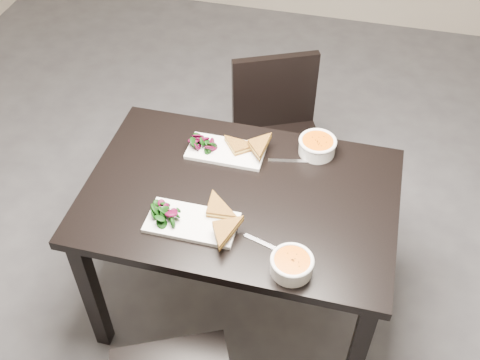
{
  "coord_description": "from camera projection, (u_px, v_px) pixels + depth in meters",
  "views": [
    {
      "loc": [
        0.39,
        -1.69,
        2.35
      ],
      "look_at": [
        0.02,
        -0.23,
        0.82
      ],
      "focal_mm": 42.76,
      "sensor_mm": 36.0,
      "label": 1
    }
  ],
  "objects": [
    {
      "name": "sandwich_far",
      "position": [
        240.0,
        150.0,
        2.3
      ],
      "size": [
        0.2,
        0.19,
        0.05
      ],
      "primitive_type": null,
      "rotation": [
        0.0,
        0.0,
        0.66
      ],
      "color": "olive",
      "rests_on": "plate_far"
    },
    {
      "name": "cutlery_near",
      "position": [
        267.0,
        245.0,
        2.01
      ],
      "size": [
        0.18,
        0.07,
        0.0
      ],
      "primitive_type": "cube",
      "rotation": [
        0.0,
        0.0,
        -0.29
      ],
      "color": "silver",
      "rests_on": "table"
    },
    {
      "name": "soup_bowl_near",
      "position": [
        292.0,
        264.0,
        1.91
      ],
      "size": [
        0.15,
        0.15,
        0.07
      ],
      "color": "white",
      "rests_on": "table"
    },
    {
      "name": "soup_bowl_far",
      "position": [
        317.0,
        145.0,
        2.32
      ],
      "size": [
        0.16,
        0.16,
        0.07
      ],
      "color": "white",
      "rests_on": "table"
    },
    {
      "name": "chair_far",
      "position": [
        278.0,
        132.0,
        2.85
      ],
      "size": [
        0.56,
        0.56,
        0.85
      ],
      "rotation": [
        0.0,
        0.0,
        0.43
      ],
      "color": "black",
      "rests_on": "ground"
    },
    {
      "name": "sandwich_near",
      "position": [
        210.0,
        217.0,
        2.05
      ],
      "size": [
        0.17,
        0.13,
        0.05
      ],
      "primitive_type": null,
      "rotation": [
        0.0,
        0.0,
        0.07
      ],
      "color": "olive",
      "rests_on": "plate_near"
    },
    {
      "name": "cutlery_far",
      "position": [
        290.0,
        161.0,
        2.31
      ],
      "size": [
        0.18,
        0.05,
        0.0
      ],
      "primitive_type": "cube",
      "rotation": [
        0.0,
        0.0,
        0.2
      ],
      "color": "silver",
      "rests_on": "table"
    },
    {
      "name": "plate_near",
      "position": [
        192.0,
        223.0,
        2.07
      ],
      "size": [
        0.33,
        0.17,
        0.02
      ],
      "primitive_type": "cube",
      "color": "white",
      "rests_on": "table"
    },
    {
      "name": "plate_far",
      "position": [
        226.0,
        151.0,
        2.34
      ],
      "size": [
        0.31,
        0.16,
        0.02
      ],
      "primitive_type": "cube",
      "color": "white",
      "rests_on": "table"
    },
    {
      "name": "ground",
      "position": [
        247.0,
        261.0,
        2.89
      ],
      "size": [
        5.0,
        5.0,
        0.0
      ],
      "primitive_type": "plane",
      "color": "#47474C",
      "rests_on": "ground"
    },
    {
      "name": "table",
      "position": [
        240.0,
        210.0,
        2.26
      ],
      "size": [
        1.2,
        0.8,
        0.75
      ],
      "color": "black",
      "rests_on": "ground"
    },
    {
      "name": "salad_far",
      "position": [
        202.0,
        142.0,
        2.34
      ],
      "size": [
        0.1,
        0.09,
        0.04
      ],
      "primitive_type": null,
      "color": "black",
      "rests_on": "plate_far"
    },
    {
      "name": "salad_near",
      "position": [
        165.0,
        212.0,
        2.07
      ],
      "size": [
        0.1,
        0.09,
        0.05
      ],
      "primitive_type": null,
      "color": "black",
      "rests_on": "plate_near"
    }
  ]
}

